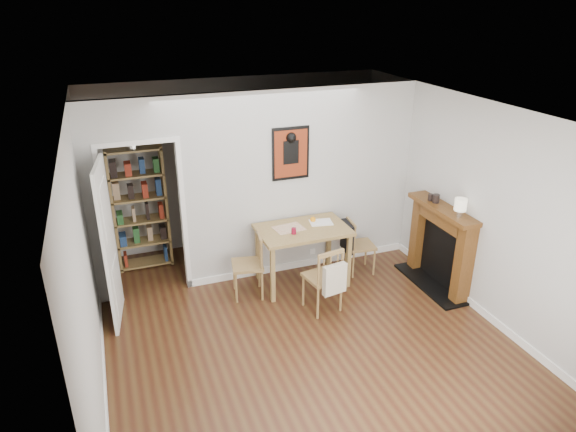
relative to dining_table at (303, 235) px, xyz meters
name	(u,v)px	position (x,y,z in m)	size (l,w,h in m)	color
ground	(298,325)	(-0.42, -0.93, -0.73)	(5.20, 5.20, 0.00)	#4D3119
room_shell	(269,188)	(-0.33, 0.42, 0.57)	(5.20, 5.20, 5.20)	beige
dining_table	(303,235)	(0.00, 0.00, 0.00)	(1.21, 0.77, 0.83)	#9C8349
chair_left	(247,266)	(-0.80, -0.05, -0.29)	(0.51, 0.51, 0.88)	olive
chair_right	(359,245)	(0.87, 0.01, -0.30)	(0.50, 0.45, 0.81)	olive
chair_front	(323,278)	(0.00, -0.70, -0.28)	(0.51, 0.56, 0.89)	olive
bookshelf	(140,209)	(-1.99, 1.28, 0.17)	(0.76, 0.30, 1.81)	#9C8349
fireplace	(441,244)	(1.73, -0.68, -0.11)	(0.45, 1.25, 1.16)	brown
red_glass	(294,231)	(-0.18, -0.12, 0.14)	(0.06, 0.06, 0.08)	maroon
orange_fruit	(313,219)	(0.21, 0.15, 0.14)	(0.08, 0.08, 0.08)	orange
placemat	(289,228)	(-0.18, 0.06, 0.10)	(0.39, 0.29, 0.00)	beige
notebook	(321,222)	(0.30, 0.08, 0.11)	(0.30, 0.22, 0.02)	white
mantel_lamp	(460,206)	(1.67, -1.02, 0.58)	(0.15, 0.15, 0.24)	silver
ceramic_jar_a	(436,198)	(1.68, -0.52, 0.49)	(0.09, 0.09, 0.11)	black
ceramic_jar_b	(431,197)	(1.66, -0.43, 0.48)	(0.07, 0.07, 0.09)	black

